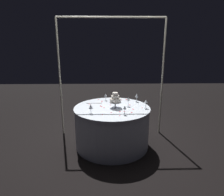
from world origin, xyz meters
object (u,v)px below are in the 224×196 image
(decorative_arch, at_px, (111,61))
(main_table, at_px, (112,127))
(cake_knife, at_px, (95,103))
(wine_glass_6, at_px, (91,107))
(tiered_cake, at_px, (115,99))
(wine_glass_4, at_px, (118,96))
(wine_glass_0, at_px, (137,96))
(wine_glass_2, at_px, (146,102))
(wine_glass_1, at_px, (106,95))
(wine_glass_5, at_px, (128,99))
(wine_glass_3, at_px, (125,108))

(decorative_arch, bearing_deg, main_table, -90.00)
(cake_knife, bearing_deg, wine_glass_6, -92.80)
(wine_glass_6, bearing_deg, tiered_cake, 37.19)
(wine_glass_4, xyz_separation_m, wine_glass_6, (-0.48, -0.71, 0.00))
(wine_glass_0, xyz_separation_m, wine_glass_2, (0.10, -0.42, 0.00))
(wine_glass_6, xyz_separation_m, cake_knife, (0.03, 0.59, -0.12))
(main_table, xyz_separation_m, wine_glass_1, (-0.12, 0.46, 0.48))
(tiered_cake, distance_m, wine_glass_0, 0.57)
(wine_glass_0, height_order, wine_glass_1, wine_glass_0)
(main_table, distance_m, tiered_cake, 0.54)
(main_table, bearing_deg, wine_glass_1, 104.56)
(wine_glass_0, distance_m, wine_glass_1, 0.62)
(decorative_arch, relative_size, main_table, 1.71)
(decorative_arch, xyz_separation_m, wine_glass_5, (0.30, -0.46, -0.65))
(wine_glass_3, relative_size, wine_glass_4, 0.99)
(wine_glass_4, bearing_deg, wine_glass_3, -85.22)
(wine_glass_4, bearing_deg, wine_glass_1, 163.82)
(decorative_arch, relative_size, wine_glass_2, 14.89)
(tiered_cake, height_order, cake_knife, tiered_cake)
(decorative_arch, bearing_deg, cake_knife, -140.62)
(wine_glass_1, distance_m, cake_knife, 0.30)
(wine_glass_4, xyz_separation_m, cake_knife, (-0.46, -0.12, -0.11))
(wine_glass_2, distance_m, wine_glass_5, 0.33)
(wine_glass_0, distance_m, wine_glass_2, 0.43)
(wine_glass_0, height_order, wine_glass_6, wine_glass_0)
(wine_glass_0, relative_size, wine_glass_3, 1.09)
(main_table, bearing_deg, wine_glass_6, -137.29)
(tiered_cake, xyz_separation_m, wine_glass_1, (-0.18, 0.47, -0.05))
(tiered_cake, xyz_separation_m, wine_glass_2, (0.54, -0.05, -0.04))
(main_table, height_order, cake_knife, cake_knife)
(tiered_cake, xyz_separation_m, wine_glass_0, (0.44, 0.37, -0.04))
(wine_glass_3, bearing_deg, cake_knife, 128.64)
(main_table, relative_size, wine_glass_2, 8.71)
(decorative_arch, height_order, tiered_cake, decorative_arch)
(tiered_cake, height_order, wine_glass_3, tiered_cake)
(wine_glass_1, distance_m, wine_glass_2, 0.89)
(main_table, xyz_separation_m, tiered_cake, (0.06, -0.02, 0.53))
(decorative_arch, xyz_separation_m, wine_glass_2, (0.60, -0.60, -0.66))
(wine_glass_1, height_order, wine_glass_3, wine_glass_3)
(wine_glass_4, height_order, cake_knife, wine_glass_4)
(wine_glass_3, bearing_deg, wine_glass_0, 67.85)
(wine_glass_3, bearing_deg, main_table, 116.82)
(wine_glass_1, distance_m, wine_glass_5, 0.57)
(cake_knife, bearing_deg, decorative_arch, 39.38)
(tiered_cake, distance_m, wine_glass_1, 0.51)
(wine_glass_0, bearing_deg, wine_glass_2, -76.20)
(wine_glass_6, bearing_deg, wine_glass_2, 15.11)
(main_table, relative_size, wine_glass_0, 8.28)
(wine_glass_5, bearing_deg, wine_glass_2, -24.68)
(wine_glass_0, distance_m, wine_glass_4, 0.37)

